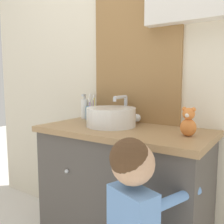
{
  "coord_description": "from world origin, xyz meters",
  "views": [
    {
      "loc": [
        0.77,
        -0.93,
        1.14
      ],
      "look_at": [
        -0.05,
        0.29,
        0.96
      ],
      "focal_mm": 40.0,
      "sensor_mm": 36.0,
      "label": 1
    }
  ],
  "objects_px": {
    "soap_dispenser": "(85,108)",
    "teddy_bear": "(188,122)",
    "sink_basin": "(112,116)",
    "toothbrush_holder": "(92,113)",
    "child_figure": "(133,223)"
  },
  "relations": [
    {
      "from": "soap_dispenser",
      "to": "teddy_bear",
      "type": "relative_size",
      "value": 1.22
    },
    {
      "from": "sink_basin",
      "to": "toothbrush_holder",
      "type": "distance_m",
      "value": 0.29
    },
    {
      "from": "sink_basin",
      "to": "teddy_bear",
      "type": "relative_size",
      "value": 2.39
    },
    {
      "from": "toothbrush_holder",
      "to": "child_figure",
      "type": "xyz_separation_m",
      "value": [
        0.66,
        -0.58,
        -0.34
      ]
    },
    {
      "from": "toothbrush_holder",
      "to": "soap_dispenser",
      "type": "height_order",
      "value": "toothbrush_holder"
    },
    {
      "from": "toothbrush_holder",
      "to": "teddy_bear",
      "type": "xyz_separation_m",
      "value": [
        0.75,
        -0.15,
        0.02
      ]
    },
    {
      "from": "teddy_bear",
      "to": "toothbrush_holder",
      "type": "bearing_deg",
      "value": 168.78
    },
    {
      "from": "sink_basin",
      "to": "teddy_bear",
      "type": "distance_m",
      "value": 0.49
    },
    {
      "from": "sink_basin",
      "to": "child_figure",
      "type": "height_order",
      "value": "sink_basin"
    },
    {
      "from": "sink_basin",
      "to": "toothbrush_holder",
      "type": "relative_size",
      "value": 1.92
    },
    {
      "from": "child_figure",
      "to": "teddy_bear",
      "type": "xyz_separation_m",
      "value": [
        0.08,
        0.43,
        0.36
      ]
    },
    {
      "from": "teddy_bear",
      "to": "soap_dispenser",
      "type": "bearing_deg",
      "value": 167.64
    },
    {
      "from": "soap_dispenser",
      "to": "toothbrush_holder",
      "type": "bearing_deg",
      "value": -20.75
    },
    {
      "from": "child_figure",
      "to": "sink_basin",
      "type": "bearing_deg",
      "value": 132.01
    },
    {
      "from": "toothbrush_holder",
      "to": "teddy_bear",
      "type": "distance_m",
      "value": 0.76
    }
  ]
}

